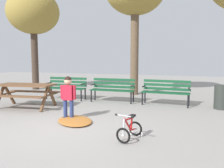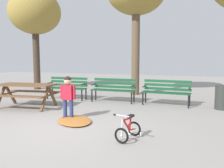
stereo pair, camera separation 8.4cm
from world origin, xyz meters
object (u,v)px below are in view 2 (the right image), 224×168
object	(u,v)px
picnic_table	(27,89)
trash_bin	(222,97)
kids_bicycle	(128,129)
park_bench_left	(113,88)
child_standing	(68,94)
park_bench_far_left	(67,86)
park_bench_right	(166,90)

from	to	relation	value
picnic_table	trash_bin	distance (m)	6.23
picnic_table	kids_bicycle	size ratio (longest dim) A/B	3.25
park_bench_left	child_standing	bearing A→B (deg)	-94.50
picnic_table	child_standing	distance (m)	2.23
park_bench_left	trash_bin	size ratio (longest dim) A/B	2.13
picnic_table	kids_bicycle	distance (m)	4.37
park_bench_far_left	picnic_table	bearing A→B (deg)	-101.73
park_bench_far_left	child_standing	world-z (taller)	child_standing
kids_bicycle	trash_bin	distance (m)	4.17
park_bench_left	park_bench_right	xyz separation A→B (m)	(1.91, 0.05, 0.00)
picnic_table	park_bench_far_left	xyz separation A→B (m)	(0.38, 1.84, -0.08)
park_bench_right	child_standing	size ratio (longest dim) A/B	1.43
park_bench_left	park_bench_right	world-z (taller)	same
picnic_table	park_bench_left	size ratio (longest dim) A/B	1.23
picnic_table	kids_bicycle	bearing A→B (deg)	-23.65
trash_bin	park_bench_right	bearing A→B (deg)	178.72
child_standing	trash_bin	world-z (taller)	child_standing
picnic_table	park_bench_left	distance (m)	2.99
kids_bicycle	trash_bin	xyz separation A→B (m)	(1.93, 3.69, 0.18)
park_bench_far_left	park_bench_right	bearing A→B (deg)	2.08
park_bench_right	picnic_table	bearing A→B (deg)	-154.67
kids_bicycle	child_standing	bearing A→B (deg)	154.51
child_standing	park_bench_left	bearing A→B (deg)	85.50
park_bench_far_left	kids_bicycle	bearing A→B (deg)	-44.91
child_standing	kids_bicycle	distance (m)	2.17
park_bench_left	kids_bicycle	xyz separation A→B (m)	(1.70, -3.67, -0.31)
park_bench_far_left	child_standing	bearing A→B (deg)	-57.82
park_bench_left	trash_bin	bearing A→B (deg)	0.21
park_bench_right	child_standing	bearing A→B (deg)	-127.05
park_bench_far_left	trash_bin	world-z (taller)	park_bench_far_left
park_bench_left	park_bench_right	bearing A→B (deg)	1.57
park_bench_right	trash_bin	xyz separation A→B (m)	(1.73, -0.04, -0.13)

